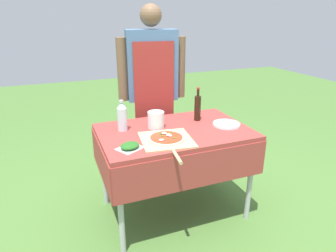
{
  "coord_description": "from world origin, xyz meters",
  "views": [
    {
      "loc": [
        -0.88,
        -2.08,
        1.66
      ],
      "look_at": [
        -0.06,
        0.0,
        0.82
      ],
      "focal_mm": 32.0,
      "sensor_mm": 36.0,
      "label": 1
    }
  ],
  "objects": [
    {
      "name": "ground_plane",
      "position": [
        0.0,
        0.0,
        0.0
      ],
      "size": [
        12.0,
        12.0,
        0.0
      ],
      "primitive_type": "plane",
      "color": "#517F38"
    },
    {
      "name": "prep_table",
      "position": [
        0.0,
        0.0,
        0.69
      ],
      "size": [
        1.22,
        0.8,
        0.78
      ],
      "color": "#A83D38",
      "rests_on": "ground"
    },
    {
      "name": "person_cook",
      "position": [
        0.03,
        0.63,
        1.03
      ],
      "size": [
        0.65,
        0.27,
        1.75
      ],
      "rotation": [
        0.0,
        0.0,
        3.0
      ],
      "color": "#70604C",
      "rests_on": "ground"
    },
    {
      "name": "pizza_on_peel",
      "position": [
        -0.14,
        -0.19,
        0.79
      ],
      "size": [
        0.42,
        0.59,
        0.05
      ],
      "rotation": [
        0.0,
        0.0,
        -0.13
      ],
      "color": "#D1B27F",
      "rests_on": "prep_table"
    },
    {
      "name": "oil_bottle",
      "position": [
        0.28,
        0.14,
        0.89
      ],
      "size": [
        0.06,
        0.06,
        0.3
      ],
      "color": "black",
      "rests_on": "prep_table"
    },
    {
      "name": "water_bottle",
      "position": [
        -0.39,
        0.14,
        0.9
      ],
      "size": [
        0.08,
        0.08,
        0.25
      ],
      "color": "silver",
      "rests_on": "prep_table"
    },
    {
      "name": "herb_container",
      "position": [
        -0.43,
        -0.22,
        0.8
      ],
      "size": [
        0.21,
        0.2,
        0.04
      ],
      "rotation": [
        0.0,
        0.0,
        0.49
      ],
      "color": "silver",
      "rests_on": "prep_table"
    },
    {
      "name": "mixing_tub",
      "position": [
        -0.12,
        0.1,
        0.85
      ],
      "size": [
        0.14,
        0.14,
        0.14
      ],
      "primitive_type": "cylinder",
      "color": "silver",
      "rests_on": "prep_table"
    },
    {
      "name": "plate_stack",
      "position": [
        0.45,
        -0.07,
        0.79
      ],
      "size": [
        0.23,
        0.23,
        0.02
      ],
      "color": "white",
      "rests_on": "prep_table"
    }
  ]
}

